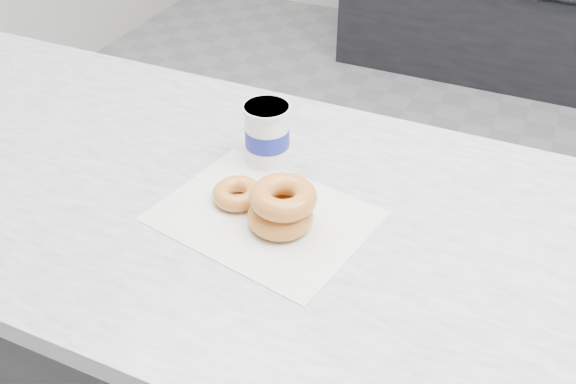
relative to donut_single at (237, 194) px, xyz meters
The scene contains 5 objects.
ground 1.21m from the donut_single, 49.33° to the left, with size 5.00×5.00×0.00m, color gray.
wax_paper 0.06m from the donut_single, 17.63° to the right, with size 0.34×0.26×0.00m, color silver.
donut_single is the anchor object (origin of this frame).
donut_stack 0.10m from the donut_single, 15.95° to the right, with size 0.12×0.12×0.08m.
coffee_cup 0.14m from the donut_single, 93.40° to the left, with size 0.10×0.10×0.12m.
Camera 1 is at (-0.08, -1.36, 1.58)m, focal length 40.00 mm.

